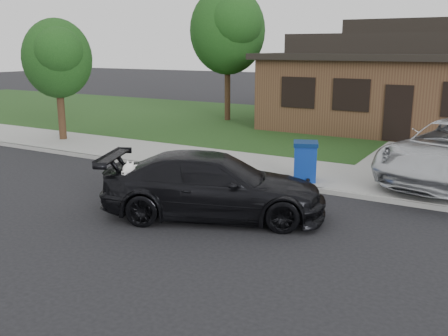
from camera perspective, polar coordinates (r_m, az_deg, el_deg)
The scene contains 9 objects.
ground at distance 11.95m, azimuth -11.97°, elevation -4.36°, with size 120.00×120.00×0.00m, color black.
sidewalk at distance 15.85m, azimuth 0.15°, elevation 0.61°, with size 60.00×3.00×0.12m, color gray.
curb at distance 14.60m, azimuth -2.80°, elevation -0.54°, with size 60.00×0.12×0.12m, color gray.
lawn at distance 23.00m, azimuth 10.20°, elevation 4.49°, with size 60.00×13.00×0.13m, color #193814.
sedan at distance 10.86m, azimuth -1.22°, elevation -2.02°, with size 5.21×3.67×1.40m.
recycling_bin at distance 13.57m, azimuth 9.25°, elevation 0.79°, with size 0.83×0.83×1.07m.
house at distance 23.71m, azimuth 21.35°, elevation 9.09°, with size 12.60×8.60×4.65m.
tree_0 at distance 24.44m, azimuth 0.61°, elevation 15.62°, with size 3.78×3.60×6.34m.
tree_2 at distance 20.25m, azimuth -18.50°, elevation 11.92°, with size 2.73×2.60×4.59m.
Camera 1 is at (7.72, -8.37, 3.63)m, focal length 40.00 mm.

